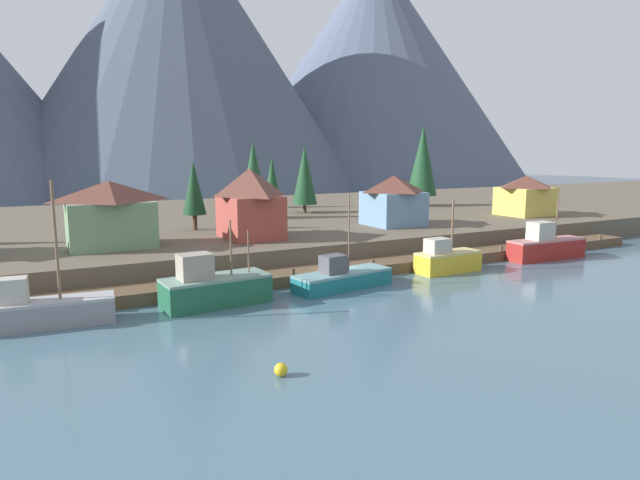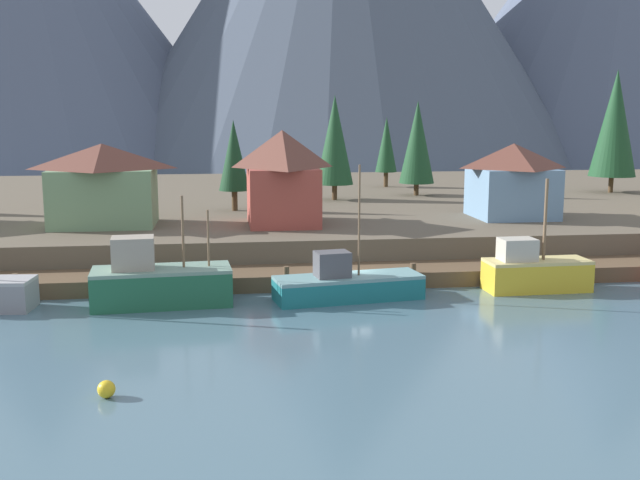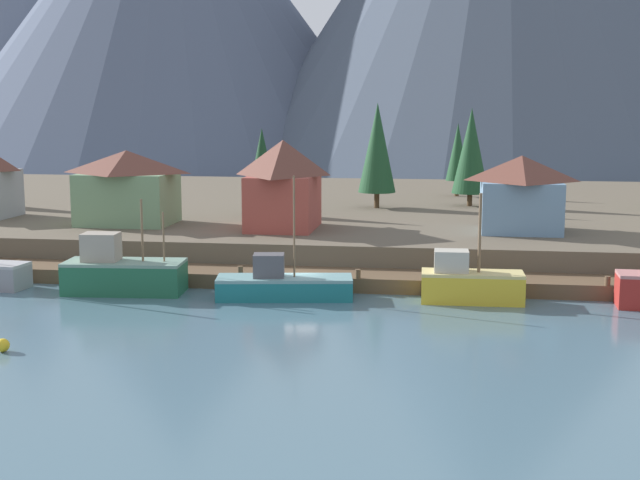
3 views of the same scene
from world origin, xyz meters
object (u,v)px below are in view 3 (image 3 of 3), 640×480
at_px(conifer_near_right, 377,148).
at_px(conifer_centre, 458,152).
at_px(fishing_boat_green, 122,273).
at_px(conifer_mid_left, 471,151).
at_px(channel_buoy, 3,345).
at_px(fishing_boat_yellow, 469,283).
at_px(house_red, 283,184).
at_px(house_blue, 521,193).
at_px(house_green, 127,187).
at_px(fishing_boat_teal, 283,285).
at_px(conifer_back_left, 262,162).

distance_m(conifer_near_right, conifer_centre, 14.28).
xyz_separation_m(fishing_boat_green, conifer_mid_left, (23.47, 32.04, 6.57)).
height_order(conifer_mid_left, conifer_centre, conifer_mid_left).
relative_size(conifer_centre, channel_buoy, 11.29).
distance_m(fishing_boat_yellow, conifer_centre, 40.97).
distance_m(house_red, house_blue, 18.76).
relative_size(house_red, channel_buoy, 10.30).
bearing_deg(house_green, fishing_boat_teal, -43.10).
relative_size(house_blue, house_green, 0.81).
xyz_separation_m(fishing_boat_yellow, channel_buoy, (-23.71, -14.88, -0.87)).
xyz_separation_m(fishing_boat_yellow, conifer_near_right, (-8.25, 28.54, 7.07)).
bearing_deg(fishing_boat_teal, house_green, 128.10).
bearing_deg(conifer_mid_left, house_blue, -78.17).
bearing_deg(conifer_near_right, fishing_boat_green, -116.53).
bearing_deg(house_green, house_blue, 0.66).
distance_m(fishing_boat_teal, conifer_mid_left, 35.23).
distance_m(fishing_boat_green, house_green, 16.24).
distance_m(house_green, conifer_mid_left, 33.41).
bearing_deg(conifer_centre, conifer_back_left, -132.88).
bearing_deg(conifer_back_left, fishing_boat_green, -102.09).
distance_m(fishing_boat_green, conifer_back_left, 23.56).
relative_size(fishing_boat_green, fishing_boat_teal, 0.89).
bearing_deg(fishing_boat_yellow, fishing_boat_green, -179.94).
bearing_deg(fishing_boat_teal, fishing_boat_yellow, -5.21).
xyz_separation_m(house_blue, channel_buoy, (-27.89, -29.44, -5.20)).
bearing_deg(fishing_boat_yellow, conifer_centre, 89.25).
relative_size(house_green, conifer_centre, 0.99).
height_order(house_blue, channel_buoy, house_blue).
xyz_separation_m(fishing_boat_yellow, house_green, (-27.88, 14.20, 4.42)).
bearing_deg(fishing_boat_yellow, conifer_back_left, 128.24).
relative_size(conifer_near_right, conifer_back_left, 1.29).
relative_size(conifer_back_left, channel_buoy, 11.15).
xyz_separation_m(fishing_boat_teal, fishing_boat_yellow, (11.91, 0.75, 0.32)).
distance_m(house_red, conifer_back_left, 9.11).
bearing_deg(channel_buoy, conifer_centre, 67.30).
relative_size(house_blue, conifer_near_right, 0.64).
height_order(fishing_boat_green, fishing_boat_teal, fishing_boat_teal).
distance_m(house_red, house_green, 13.40).
bearing_deg(conifer_near_right, conifer_mid_left, 17.87).
bearing_deg(conifer_centre, channel_buoy, -112.70).
xyz_separation_m(house_blue, conifer_mid_left, (-3.53, 16.85, 2.36)).
distance_m(house_red, conifer_centre, 30.59).
height_order(house_red, conifer_mid_left, conifer_mid_left).
xyz_separation_m(fishing_boat_yellow, conifer_back_left, (-18.03, 21.68, 6.03)).
height_order(fishing_boat_green, conifer_back_left, conifer_back_left).
height_order(house_red, conifer_centre, conifer_centre).
xyz_separation_m(house_blue, conifer_centre, (-4.72, 25.96, 1.71)).
xyz_separation_m(fishing_boat_green, conifer_centre, (22.28, 41.14, 5.92)).
bearing_deg(fishing_boat_green, conifer_centre, 57.26).
distance_m(house_red, channel_buoy, 30.24).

